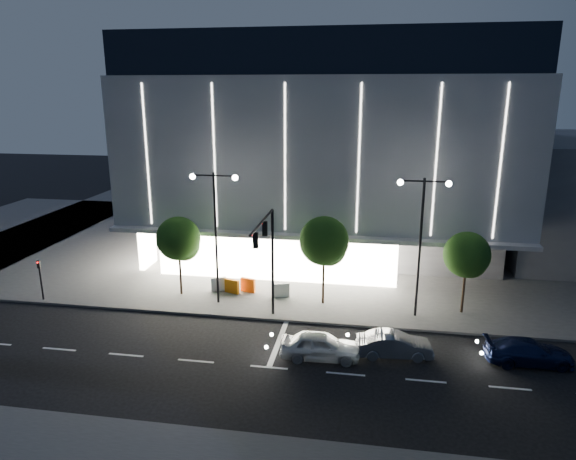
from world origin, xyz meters
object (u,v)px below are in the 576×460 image
(car_second, at_px, (394,345))
(street_lamp_west, at_px, (215,219))
(car_third, at_px, (529,352))
(barrier_c, at_px, (248,285))
(barrier_d, at_px, (281,290))
(ped_signal_far, at_px, (40,276))
(barrier_b, at_px, (219,284))
(street_lamp_east, at_px, (421,227))
(tree_left, at_px, (179,241))
(tree_right, at_px, (467,257))
(tree_mid, at_px, (324,244))
(car_lead, at_px, (321,346))
(barrier_a, at_px, (232,286))
(traffic_mast, at_px, (268,248))

(car_second, bearing_deg, street_lamp_west, 59.63)
(car_third, bearing_deg, barrier_c, 64.03)
(car_third, distance_m, barrier_d, 15.79)
(ped_signal_far, xyz_separation_m, barrier_b, (11.44, 3.50, -1.24))
(street_lamp_east, distance_m, ped_signal_far, 25.37)
(tree_left, distance_m, barrier_d, 7.83)
(ped_signal_far, bearing_deg, tree_right, 5.14)
(barrier_b, bearing_deg, car_third, -41.90)
(car_second, relative_size, car_third, 0.90)
(car_third, bearing_deg, tree_left, 71.15)
(car_second, height_order, barrier_b, car_second)
(ped_signal_far, distance_m, tree_right, 28.21)
(street_lamp_east, xyz_separation_m, barrier_b, (-13.56, 1.99, -5.31))
(barrier_c, height_order, barrier_d, same)
(ped_signal_far, xyz_separation_m, barrier_c, (13.54, 3.65, -1.24))
(barrier_c, bearing_deg, street_lamp_west, -109.29)
(car_second, distance_m, barrier_c, 12.39)
(street_lamp_west, distance_m, barrier_c, 5.93)
(street_lamp_west, height_order, tree_mid, street_lamp_west)
(street_lamp_west, bearing_deg, car_lead, -38.88)
(street_lamp_west, relative_size, car_third, 1.99)
(barrier_b, distance_m, barrier_c, 2.11)
(car_third, height_order, barrier_d, car_third)
(tree_left, xyz_separation_m, barrier_a, (3.46, 0.72, -3.38))
(street_lamp_west, distance_m, car_lead, 11.02)
(car_lead, relative_size, barrier_b, 3.94)
(car_second, relative_size, barrier_b, 3.70)
(car_lead, bearing_deg, street_lamp_east, -44.27)
(traffic_mast, distance_m, barrier_c, 6.95)
(car_second, relative_size, barrier_c, 3.70)
(street_lamp_west, xyz_separation_m, barrier_a, (0.48, 1.74, -5.31))
(car_lead, distance_m, barrier_c, 10.21)
(street_lamp_west, xyz_separation_m, barrier_c, (1.54, 2.15, -5.31))
(car_second, bearing_deg, barrier_d, 41.63)
(barrier_c, bearing_deg, street_lamp_east, 5.68)
(car_second, relative_size, barrier_a, 3.70)
(street_lamp_west, distance_m, tree_right, 16.19)
(tree_left, height_order, tree_mid, tree_mid)
(tree_left, relative_size, barrier_b, 5.20)
(tree_right, height_order, barrier_d, tree_right)
(traffic_mast, distance_m, tree_mid, 4.82)
(tree_left, xyz_separation_m, car_lead, (10.53, -7.11, -3.30))
(tree_left, relative_size, car_second, 1.41)
(traffic_mast, relative_size, car_third, 1.56)
(car_second, height_order, barrier_d, car_second)
(traffic_mast, relative_size, street_lamp_east, 0.79)
(barrier_c, bearing_deg, traffic_mast, -46.61)
(tree_left, relative_size, tree_right, 1.04)
(street_lamp_west, bearing_deg, barrier_c, 54.41)
(tree_right, relative_size, car_lead, 1.27)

